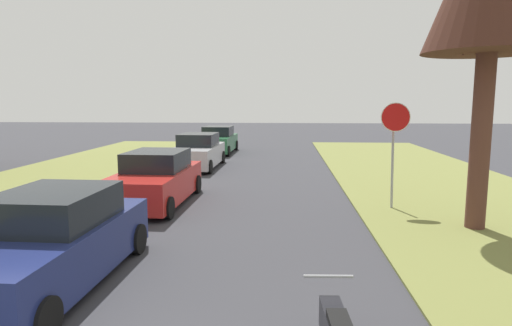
{
  "coord_description": "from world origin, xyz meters",
  "views": [
    {
      "loc": [
        1.6,
        -2.41,
        3.05
      ],
      "look_at": [
        0.84,
        8.94,
        1.44
      ],
      "focal_mm": 30.68,
      "sensor_mm": 36.0,
      "label": 1
    }
  ],
  "objects_px": {
    "parked_sedan_navy": "(50,243)",
    "parked_sedan_green": "(218,141)",
    "parked_sedan_red": "(156,180)",
    "stop_sign_far": "(395,132)",
    "parked_sedan_silver": "(198,152)"
  },
  "relations": [
    {
      "from": "parked_sedan_navy",
      "to": "parked_sedan_red",
      "type": "bearing_deg",
      "value": 89.86
    },
    {
      "from": "stop_sign_far",
      "to": "parked_sedan_green",
      "type": "relative_size",
      "value": 0.67
    },
    {
      "from": "parked_sedan_silver",
      "to": "parked_sedan_green",
      "type": "bearing_deg",
      "value": 89.85
    },
    {
      "from": "parked_sedan_red",
      "to": "parked_sedan_silver",
      "type": "height_order",
      "value": "same"
    },
    {
      "from": "stop_sign_far",
      "to": "parked_sedan_navy",
      "type": "xyz_separation_m",
      "value": [
        -6.91,
        -5.65,
        -1.47
      ]
    },
    {
      "from": "stop_sign_far",
      "to": "parked_sedan_red",
      "type": "relative_size",
      "value": 0.67
    },
    {
      "from": "parked_sedan_silver",
      "to": "stop_sign_far",
      "type": "bearing_deg",
      "value": -46.44
    },
    {
      "from": "parked_sedan_red",
      "to": "parked_sedan_navy",
      "type": "bearing_deg",
      "value": -90.14
    },
    {
      "from": "parked_sedan_silver",
      "to": "parked_sedan_green",
      "type": "xyz_separation_m",
      "value": [
        0.02,
        5.91,
        0.0
      ]
    },
    {
      "from": "parked_sedan_silver",
      "to": "parked_sedan_green",
      "type": "height_order",
      "value": "same"
    },
    {
      "from": "parked_sedan_navy",
      "to": "parked_sedan_green",
      "type": "distance_m",
      "value": 18.99
    },
    {
      "from": "parked_sedan_green",
      "to": "stop_sign_far",
      "type": "bearing_deg",
      "value": -62.15
    },
    {
      "from": "parked_sedan_red",
      "to": "stop_sign_far",
      "type": "bearing_deg",
      "value": -1.94
    },
    {
      "from": "stop_sign_far",
      "to": "parked_sedan_red",
      "type": "distance_m",
      "value": 7.05
    },
    {
      "from": "stop_sign_far",
      "to": "parked_sedan_silver",
      "type": "bearing_deg",
      "value": 133.56
    }
  ]
}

